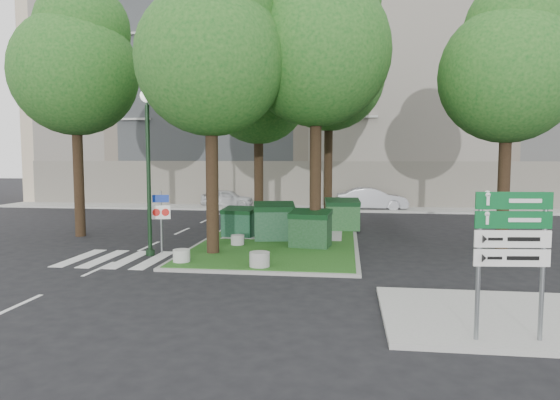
% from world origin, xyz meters
% --- Properties ---
extents(ground, '(120.00, 120.00, 0.00)m').
position_xyz_m(ground, '(0.00, 0.00, 0.00)').
color(ground, black).
rests_on(ground, ground).
extents(median_island, '(6.00, 16.00, 0.12)m').
position_xyz_m(median_island, '(0.50, 8.00, 0.06)').
color(median_island, '#1B4714').
rests_on(median_island, ground).
extents(median_kerb, '(6.30, 16.30, 0.10)m').
position_xyz_m(median_kerb, '(0.50, 8.00, 0.05)').
color(median_kerb, gray).
rests_on(median_kerb, ground).
extents(sidewalk_corner, '(5.00, 4.00, 0.12)m').
position_xyz_m(sidewalk_corner, '(6.50, -3.50, 0.06)').
color(sidewalk_corner, '#999993').
rests_on(sidewalk_corner, ground).
extents(building_sidewalk, '(42.00, 3.00, 0.12)m').
position_xyz_m(building_sidewalk, '(0.00, 18.50, 0.06)').
color(building_sidewalk, '#999993').
rests_on(building_sidewalk, ground).
extents(zebra_crossing, '(5.00, 3.00, 0.01)m').
position_xyz_m(zebra_crossing, '(-3.75, 1.50, 0.01)').
color(zebra_crossing, silver).
rests_on(zebra_crossing, ground).
extents(apartment_building, '(41.00, 12.00, 16.00)m').
position_xyz_m(apartment_building, '(0.00, 26.00, 8.00)').
color(apartment_building, '#BBAD8C').
rests_on(apartment_building, ground).
extents(tree_median_near_left, '(5.20, 5.20, 10.53)m').
position_xyz_m(tree_median_near_left, '(-1.41, 2.56, 7.32)').
color(tree_median_near_left, black).
rests_on(tree_median_near_left, ground).
extents(tree_median_near_right, '(5.60, 5.60, 11.46)m').
position_xyz_m(tree_median_near_right, '(2.09, 4.56, 7.99)').
color(tree_median_near_right, black).
rests_on(tree_median_near_right, ground).
extents(tree_median_mid, '(4.80, 4.80, 9.99)m').
position_xyz_m(tree_median_mid, '(-0.91, 9.06, 6.98)').
color(tree_median_mid, black).
rests_on(tree_median_mid, ground).
extents(tree_median_far, '(5.80, 5.80, 11.93)m').
position_xyz_m(tree_median_far, '(2.29, 12.06, 8.32)').
color(tree_median_far, black).
rests_on(tree_median_far, ground).
extents(tree_street_left, '(5.40, 5.40, 11.00)m').
position_xyz_m(tree_street_left, '(-8.41, 6.06, 7.65)').
color(tree_street_left, black).
rests_on(tree_street_left, ground).
extents(tree_street_right, '(5.00, 5.00, 10.06)m').
position_xyz_m(tree_street_right, '(9.09, 5.06, 6.98)').
color(tree_street_right, black).
rests_on(tree_street_right, ground).
extents(dumpster_a, '(1.52, 1.19, 1.27)m').
position_xyz_m(dumpster_a, '(-1.36, 6.21, 0.73)').
color(dumpster_a, '#0F3922').
rests_on(dumpster_a, median_island).
extents(dumpster_b, '(1.85, 1.45, 1.54)m').
position_xyz_m(dumpster_b, '(0.24, 5.58, 0.86)').
color(dumpster_b, '#10381D').
rests_on(dumpster_b, median_island).
extents(dumpster_c, '(1.67, 1.29, 1.41)m').
position_xyz_m(dumpster_c, '(1.84, 4.15, 0.80)').
color(dumpster_c, black).
rests_on(dumpster_c, median_island).
extents(dumpster_d, '(1.68, 1.26, 1.47)m').
position_xyz_m(dumpster_d, '(3.00, 8.70, 0.82)').
color(dumpster_d, '#154418').
rests_on(dumpster_d, median_island).
extents(bollard_left, '(0.55, 0.55, 0.39)m').
position_xyz_m(bollard_left, '(-2.10, 0.86, 0.32)').
color(bollard_left, '#AFAFAA').
rests_on(bollard_left, median_island).
extents(bollard_right, '(0.63, 0.63, 0.45)m').
position_xyz_m(bollard_right, '(0.54, 0.50, 0.35)').
color(bollard_right, gray).
rests_on(bollard_right, median_island).
extents(bollard_mid, '(0.52, 0.52, 0.37)m').
position_xyz_m(bollard_mid, '(-0.98, 4.17, 0.31)').
color(bollard_mid, gray).
rests_on(bollard_mid, median_island).
extents(litter_bin, '(0.40, 0.40, 0.70)m').
position_xyz_m(litter_bin, '(3.20, 11.21, 0.47)').
color(litter_bin, gold).
rests_on(litter_bin, median_island).
extents(street_lamp, '(0.47, 0.47, 5.86)m').
position_xyz_m(street_lamp, '(-3.74, 2.27, 3.69)').
color(street_lamp, black).
rests_on(street_lamp, ground).
extents(traffic_sign_pole, '(0.67, 0.20, 2.27)m').
position_xyz_m(traffic_sign_pole, '(-3.51, 2.78, 1.46)').
color(traffic_sign_pole, slate).
rests_on(traffic_sign_pole, ground).
extents(directional_sign, '(1.38, 0.21, 2.76)m').
position_xyz_m(directional_sign, '(6.21, -5.00, 1.96)').
color(directional_sign, slate).
rests_on(directional_sign, sidewalk_corner).
extents(car_white, '(3.67, 1.59, 1.23)m').
position_xyz_m(car_white, '(-5.12, 19.50, 0.62)').
color(car_white, silver).
rests_on(car_white, ground).
extents(car_silver, '(4.64, 1.91, 1.49)m').
position_xyz_m(car_silver, '(4.82, 18.47, 0.75)').
color(car_silver, gray).
rests_on(car_silver, ground).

